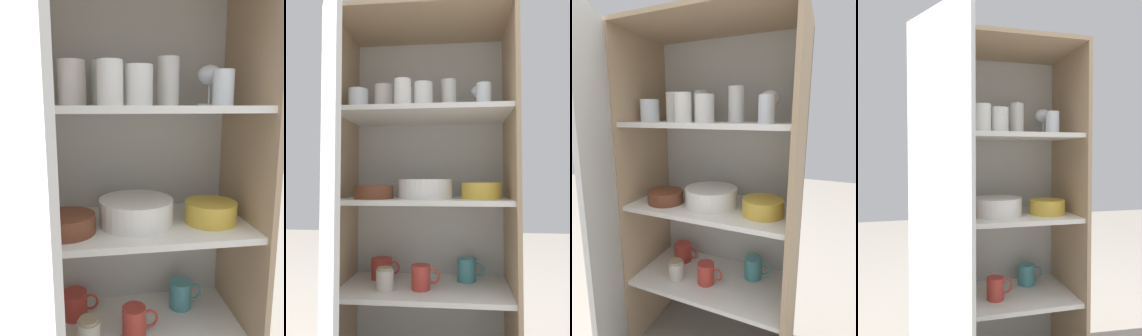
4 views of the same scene
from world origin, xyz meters
TOP-DOWN VIEW (x-y plane):
  - cupboard_back_panel at (0.00, 0.38)m, footprint 0.74×0.02m
  - cupboard_side_left at (-0.36, 0.18)m, footprint 0.02×0.41m
  - cupboard_side_right at (0.36, 0.18)m, footprint 0.02×0.41m
  - cupboard_top_panel at (0.00, 0.18)m, footprint 0.74×0.41m
  - shelf_board_lower at (0.00, 0.18)m, footprint 0.70×0.37m
  - shelf_board_middle at (0.00, 0.18)m, footprint 0.70×0.37m
  - shelf_board_upper at (0.00, 0.18)m, footprint 0.70×0.37m
  - cupboard_door at (-0.28, -0.18)m, footprint 0.20×0.33m
  - tumbler_glass_0 at (-0.08, 0.08)m, footprint 0.07×0.07m
  - tumbler_glass_1 at (0.10, 0.20)m, footprint 0.07×0.07m
  - tumbler_glass_2 at (-0.00, 0.11)m, footprint 0.08×0.08m
  - tumbler_glass_3 at (-0.18, 0.19)m, footprint 0.08×0.08m
  - tumbler_glass_4 at (0.25, 0.11)m, footprint 0.06×0.06m
  - tumbler_glass_5 at (-0.28, 0.13)m, footprint 0.08×0.08m
  - tumbler_glass_6 at (-0.10, 0.27)m, footprint 0.07×0.07m
  - wine_glass_0 at (0.24, 0.21)m, footprint 0.08×0.08m
  - plate_stack_white at (-0.00, 0.17)m, footprint 0.23×0.23m
  - mixing_bowl_large at (0.24, 0.15)m, footprint 0.16×0.16m
  - serving_bowl_small at (-0.21, 0.12)m, footprint 0.16×0.16m
  - coffee_mug_primary at (0.18, 0.27)m, footprint 0.12×0.08m
  - coffee_mug_extra_1 at (-0.01, 0.14)m, footprint 0.12×0.08m
  - coffee_mug_extra_2 at (-0.21, 0.27)m, footprint 0.13×0.09m
  - storage_jar at (-0.16, 0.11)m, footprint 0.07×0.07m

SIDE VIEW (x-z plane):
  - shelf_board_lower at x=0.00m, z-range 0.34..0.36m
  - storage_jar at x=-0.16m, z-range 0.36..0.45m
  - coffee_mug_extra_2 at x=-0.21m, z-range 0.36..0.45m
  - coffee_mug_extra_1 at x=-0.01m, z-range 0.36..0.46m
  - coffee_mug_primary at x=0.18m, z-range 0.36..0.46m
  - shelf_board_middle at x=0.00m, z-range 0.71..0.73m
  - cupboard_back_panel at x=0.00m, z-range 0.00..1.48m
  - cupboard_side_left at x=-0.36m, z-range 0.00..1.48m
  - cupboard_side_right at x=0.36m, z-range 0.00..1.48m
  - cupboard_door at x=-0.28m, z-range 0.00..1.48m
  - serving_bowl_small at x=-0.21m, z-range 0.73..0.79m
  - mixing_bowl_large at x=0.24m, z-range 0.73..0.80m
  - plate_stack_white at x=0.00m, z-range 0.73..0.81m
  - shelf_board_upper at x=0.00m, z-range 1.08..1.10m
  - tumbler_glass_5 at x=-0.28m, z-range 1.10..1.19m
  - tumbler_glass_4 at x=0.25m, z-range 1.10..1.20m
  - tumbler_glass_2 at x=0.00m, z-range 1.10..1.20m
  - tumbler_glass_0 at x=-0.08m, z-range 1.10..1.21m
  - tumbler_glass_3 at x=-0.18m, z-range 1.10..1.22m
  - tumbler_glass_6 at x=-0.10m, z-range 1.10..1.23m
  - tumbler_glass_1 at x=0.10m, z-range 1.10..1.24m
  - wine_glass_0 at x=0.24m, z-range 1.12..1.24m
  - cupboard_top_panel at x=0.00m, z-range 1.48..1.49m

